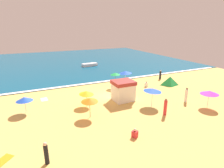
{
  "coord_description": "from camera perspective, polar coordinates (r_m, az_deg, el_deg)",
  "views": [
    {
      "loc": [
        -9.09,
        -21.04,
        9.04
      ],
      "look_at": [
        1.58,
        2.36,
        0.8
      ],
      "focal_mm": 28.77,
      "sensor_mm": 36.0,
      "label": 1
    }
  ],
  "objects": [
    {
      "name": "beach_umbrella_3",
      "position": [
        30.12,
        4.27,
        3.75
      ],
      "size": [
        2.97,
        2.96,
        2.04
      ],
      "color": "silver",
      "rests_on": "ground_plane"
    },
    {
      "name": "beach_umbrella_2",
      "position": [
        21.22,
        -8.12,
        -2.78
      ],
      "size": [
        2.42,
        2.42,
        1.94
      ],
      "color": "silver",
      "rests_on": "ground_plane"
    },
    {
      "name": "beachgoer_5",
      "position": [
        19.99,
        16.59,
        -7.1
      ],
      "size": [
        0.39,
        0.39,
        1.88
      ],
      "color": "red",
      "rests_on": "ground_plane"
    },
    {
      "name": "beach_umbrella_4",
      "position": [
        21.49,
        -26.11,
        -4.3
      ],
      "size": [
        1.78,
        1.8,
        1.89
      ],
      "color": "silver",
      "rests_on": "ground_plane"
    },
    {
      "name": "beach_towel_2",
      "position": [
        26.17,
        2.93,
        -2.45
      ],
      "size": [
        1.26,
        1.4,
        0.01
      ],
      "color": "blue",
      "rests_on": "ground_plane"
    },
    {
      "name": "ground_plane",
      "position": [
        24.64,
        -1.08,
        -3.76
      ],
      "size": [
        60.0,
        60.0,
        0.0
      ],
      "primitive_type": "plane",
      "color": "#EDBC60"
    },
    {
      "name": "beachgoer_1",
      "position": [
        13.81,
        -20.19,
        -19.97
      ],
      "size": [
        0.31,
        0.31,
        1.71
      ],
      "color": "black",
      "rests_on": "ground_plane"
    },
    {
      "name": "lifeguard_cabana",
      "position": [
        22.8,
        3.55,
        -2.05
      ],
      "size": [
        2.64,
        2.34,
        2.59
      ],
      "color": "white",
      "rests_on": "ground_plane"
    },
    {
      "name": "beachgoer_2",
      "position": [
        24.2,
        22.5,
        -3.33
      ],
      "size": [
        0.42,
        0.42,
        1.87
      ],
      "color": "white",
      "rests_on": "ground_plane"
    },
    {
      "name": "wave_breaker_foam",
      "position": [
        30.16,
        -5.85,
        0.44
      ],
      "size": [
        57.0,
        0.7,
        0.01
      ],
      "primitive_type": "cube",
      "color": "white",
      "rests_on": "ocean_water"
    },
    {
      "name": "beach_towel_1",
      "position": [
        25.06,
        -20.74,
        -4.58
      ],
      "size": [
        0.92,
        1.33,
        0.01
      ],
      "color": "white",
      "rests_on": "ground_plane"
    },
    {
      "name": "beach_umbrella_0",
      "position": [
        23.48,
        28.57,
        -2.37
      ],
      "size": [
        2.84,
        2.84,
        2.07
      ],
      "color": "silver",
      "rests_on": "ground_plane"
    },
    {
      "name": "beachgoer_3",
      "position": [
        28.75,
        10.83,
        -0.14
      ],
      "size": [
        0.52,
        0.52,
        0.84
      ],
      "color": "white",
      "rests_on": "ground_plane"
    },
    {
      "name": "beachgoer_0",
      "position": [
        33.41,
        15.09,
        2.78
      ],
      "size": [
        0.46,
        0.46,
        1.62
      ],
      "color": "black",
      "rests_on": "ground_plane"
    },
    {
      "name": "small_boat_0",
      "position": [
        43.23,
        -7.11,
        6.13
      ],
      "size": [
        3.69,
        1.77,
        0.65
      ],
      "color": "white",
      "rests_on": "ocean_water"
    },
    {
      "name": "beach_towel_3",
      "position": [
        23.03,
        4.88,
        -5.4
      ],
      "size": [
        1.34,
        1.22,
        0.01
      ],
      "color": "green",
      "rests_on": "ground_plane"
    },
    {
      "name": "ocean_water",
      "position": [
        50.68,
        -13.9,
        7.03
      ],
      "size": [
        60.0,
        44.0,
        0.1
      ],
      "primitive_type": "cube",
      "color": "#0F567A",
      "rests_on": "ground_plane"
    },
    {
      "name": "beach_umbrella_6",
      "position": [
        27.47,
        1.04,
        3.25
      ],
      "size": [
        1.59,
        1.58,
        2.34
      ],
      "color": "#4C3823",
      "rests_on": "ground_plane"
    },
    {
      "name": "beachgoer_4",
      "position": [
        16.01,
        7.27,
        -15.31
      ],
      "size": [
        0.58,
        0.58,
        0.81
      ],
      "color": "red",
      "rests_on": "ground_plane"
    },
    {
      "name": "beach_umbrella_1",
      "position": [
        18.49,
        -7.14,
        -5.1
      ],
      "size": [
        2.12,
        2.14,
        2.13
      ],
      "color": "#4C3823",
      "rests_on": "ground_plane"
    },
    {
      "name": "beach_tent",
      "position": [
        30.27,
        17.88,
        0.93
      ],
      "size": [
        2.67,
        2.25,
        1.44
      ],
      "color": "green",
      "rests_on": "ground_plane"
    },
    {
      "name": "beach_umbrella_5",
      "position": [
        21.44,
        12.79,
        -1.84
      ],
      "size": [
        2.5,
        2.49,
        2.26
      ],
      "color": "silver",
      "rests_on": "ground_plane"
    },
    {
      "name": "beach_towel_0",
      "position": [
        15.71,
        -31.92,
        -20.41
      ],
      "size": [
        1.75,
        1.8,
        0.01
      ],
      "color": "orange",
      "rests_on": "ground_plane"
    }
  ]
}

